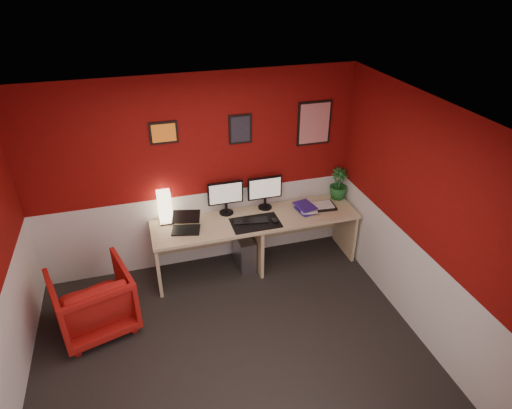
{
  "coord_description": "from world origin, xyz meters",
  "views": [
    {
      "loc": [
        -0.66,
        -3.1,
        3.62
      ],
      "look_at": [
        0.6,
        1.21,
        1.05
      ],
      "focal_mm": 30.85,
      "sensor_mm": 36.0,
      "label": 1
    }
  ],
  "objects_px": {
    "shoji_lamp": "(165,208)",
    "monitor_right": "(265,188)",
    "monitor_left": "(226,193)",
    "potted_plant": "(339,184)",
    "pc_tower": "(244,251)",
    "laptop": "(185,223)",
    "desk": "(256,242)",
    "zen_tray": "(321,206)",
    "armchair": "(93,300)"
  },
  "relations": [
    {
      "from": "desk",
      "to": "zen_tray",
      "type": "bearing_deg",
      "value": 1.46
    },
    {
      "from": "armchair",
      "to": "shoji_lamp",
      "type": "bearing_deg",
      "value": -155.12
    },
    {
      "from": "desk",
      "to": "monitor_right",
      "type": "relative_size",
      "value": 4.48
    },
    {
      "from": "laptop",
      "to": "armchair",
      "type": "relative_size",
      "value": 0.41
    },
    {
      "from": "potted_plant",
      "to": "pc_tower",
      "type": "xyz_separation_m",
      "value": [
        -1.36,
        -0.15,
        -0.72
      ]
    },
    {
      "from": "shoji_lamp",
      "to": "laptop",
      "type": "bearing_deg",
      "value": -52.57
    },
    {
      "from": "monitor_left",
      "to": "potted_plant",
      "type": "bearing_deg",
      "value": -1.16
    },
    {
      "from": "zen_tray",
      "to": "monitor_right",
      "type": "bearing_deg",
      "value": 164.3
    },
    {
      "from": "laptop",
      "to": "pc_tower",
      "type": "distance_m",
      "value": 0.96
    },
    {
      "from": "zen_tray",
      "to": "pc_tower",
      "type": "relative_size",
      "value": 0.78
    },
    {
      "from": "armchair",
      "to": "laptop",
      "type": "bearing_deg",
      "value": -170.86
    },
    {
      "from": "potted_plant",
      "to": "armchair",
      "type": "bearing_deg",
      "value": -166.79
    },
    {
      "from": "monitor_left",
      "to": "potted_plant",
      "type": "xyz_separation_m",
      "value": [
        1.53,
        -0.03,
        -0.08
      ]
    },
    {
      "from": "shoji_lamp",
      "to": "laptop",
      "type": "xyz_separation_m",
      "value": [
        0.2,
        -0.26,
        -0.09
      ]
    },
    {
      "from": "desk",
      "to": "shoji_lamp",
      "type": "xyz_separation_m",
      "value": [
        -1.09,
        0.23,
        0.56
      ]
    },
    {
      "from": "laptop",
      "to": "potted_plant",
      "type": "xyz_separation_m",
      "value": [
        2.09,
        0.23,
        0.1
      ]
    },
    {
      "from": "monitor_left",
      "to": "pc_tower",
      "type": "xyz_separation_m",
      "value": [
        0.18,
        -0.18,
        -0.8
      ]
    },
    {
      "from": "pc_tower",
      "to": "monitor_right",
      "type": "bearing_deg",
      "value": 25.5
    },
    {
      "from": "potted_plant",
      "to": "pc_tower",
      "type": "height_order",
      "value": "potted_plant"
    },
    {
      "from": "monitor_right",
      "to": "armchair",
      "type": "distance_m",
      "value": 2.41
    },
    {
      "from": "laptop",
      "to": "monitor_right",
      "type": "distance_m",
      "value": 1.12
    },
    {
      "from": "desk",
      "to": "shoji_lamp",
      "type": "bearing_deg",
      "value": 168.0
    },
    {
      "from": "zen_tray",
      "to": "desk",
      "type": "bearing_deg",
      "value": -178.54
    },
    {
      "from": "laptop",
      "to": "pc_tower",
      "type": "xyz_separation_m",
      "value": [
        0.73,
        0.08,
        -0.61
      ]
    },
    {
      "from": "zen_tray",
      "to": "pc_tower",
      "type": "distance_m",
      "value": 1.17
    },
    {
      "from": "desk",
      "to": "potted_plant",
      "type": "height_order",
      "value": "potted_plant"
    },
    {
      "from": "laptop",
      "to": "zen_tray",
      "type": "height_order",
      "value": "laptop"
    },
    {
      "from": "desk",
      "to": "potted_plant",
      "type": "relative_size",
      "value": 6.05
    },
    {
      "from": "monitor_right",
      "to": "potted_plant",
      "type": "relative_size",
      "value": 1.35
    },
    {
      "from": "shoji_lamp",
      "to": "potted_plant",
      "type": "xyz_separation_m",
      "value": [
        2.29,
        -0.03,
        0.01
      ]
    },
    {
      "from": "laptop",
      "to": "zen_tray",
      "type": "distance_m",
      "value": 1.78
    },
    {
      "from": "zen_tray",
      "to": "potted_plant",
      "type": "xyz_separation_m",
      "value": [
        0.31,
        0.18,
        0.2
      ]
    },
    {
      "from": "zen_tray",
      "to": "monitor_left",
      "type": "bearing_deg",
      "value": 170.35
    },
    {
      "from": "shoji_lamp",
      "to": "pc_tower",
      "type": "relative_size",
      "value": 0.89
    },
    {
      "from": "monitor_left",
      "to": "monitor_right",
      "type": "xyz_separation_m",
      "value": [
        0.51,
        -0.01,
        0.0
      ]
    },
    {
      "from": "potted_plant",
      "to": "monitor_left",
      "type": "bearing_deg",
      "value": 178.84
    },
    {
      "from": "zen_tray",
      "to": "armchair",
      "type": "relative_size",
      "value": 0.44
    },
    {
      "from": "monitor_left",
      "to": "monitor_right",
      "type": "relative_size",
      "value": 1.0
    },
    {
      "from": "laptop",
      "to": "potted_plant",
      "type": "bearing_deg",
      "value": 20.32
    },
    {
      "from": "desk",
      "to": "monitor_left",
      "type": "distance_m",
      "value": 0.77
    },
    {
      "from": "monitor_left",
      "to": "laptop",
      "type": "bearing_deg",
      "value": -154.62
    },
    {
      "from": "potted_plant",
      "to": "armchair",
      "type": "relative_size",
      "value": 0.54
    },
    {
      "from": "laptop",
      "to": "monitor_left",
      "type": "bearing_deg",
      "value": 39.34
    },
    {
      "from": "armchair",
      "to": "zen_tray",
      "type": "bearing_deg",
      "value": 175.37
    },
    {
      "from": "monitor_left",
      "to": "armchair",
      "type": "relative_size",
      "value": 0.73
    },
    {
      "from": "laptop",
      "to": "zen_tray",
      "type": "xyz_separation_m",
      "value": [
        1.78,
        0.06,
        -0.09
      ]
    },
    {
      "from": "desk",
      "to": "zen_tray",
      "type": "xyz_separation_m",
      "value": [
        0.9,
        0.02,
        0.38
      ]
    },
    {
      "from": "shoji_lamp",
      "to": "monitor_right",
      "type": "xyz_separation_m",
      "value": [
        1.27,
        -0.01,
        0.09
      ]
    },
    {
      "from": "desk",
      "to": "shoji_lamp",
      "type": "distance_m",
      "value": 1.25
    },
    {
      "from": "shoji_lamp",
      "to": "pc_tower",
      "type": "height_order",
      "value": "shoji_lamp"
    }
  ]
}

